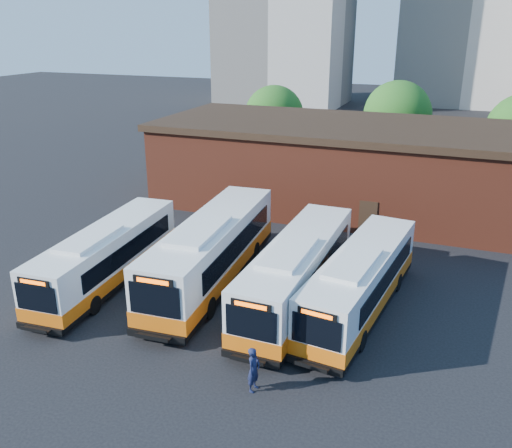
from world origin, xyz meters
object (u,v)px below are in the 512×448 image
at_px(bus_midwest, 212,253).
at_px(bus_mideast, 297,274).
at_px(bus_east, 360,284).
at_px(transit_worker, 254,370).
at_px(bus_west, 107,258).

relative_size(bus_midwest, bus_mideast, 1.09).
bearing_deg(bus_east, transit_worker, -102.36).
height_order(bus_mideast, bus_east, bus_mideast).
xyz_separation_m(bus_midwest, transit_worker, (5.56, -7.96, -0.78)).
height_order(bus_west, bus_mideast, bus_mideast).
height_order(bus_mideast, transit_worker, bus_mideast).
distance_m(bus_west, bus_midwest, 5.70).
bearing_deg(bus_midwest, bus_east, -6.22).
xyz_separation_m(bus_west, bus_midwest, (5.27, 2.14, 0.22)).
bearing_deg(transit_worker, bus_east, -13.34).
relative_size(bus_west, transit_worker, 6.52).
bearing_deg(bus_mideast, bus_east, 3.87).
bearing_deg(bus_east, bus_mideast, -170.32).
xyz_separation_m(bus_mideast, bus_east, (3.16, 0.17, -0.08)).
relative_size(bus_mideast, transit_worker, 6.88).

